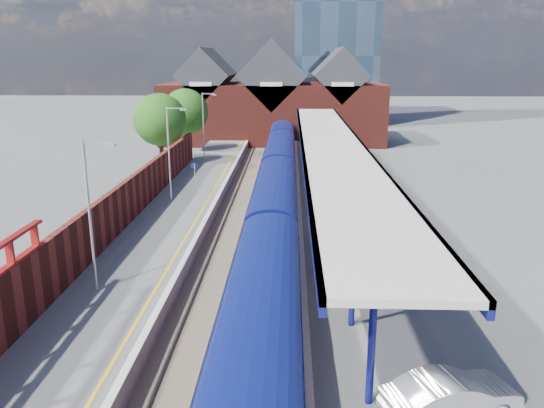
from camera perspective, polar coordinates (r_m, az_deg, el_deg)
The scene contains 22 objects.
ground at distance 47.90m, azimuth -1.03°, elevation 1.66°, with size 240.00×240.00×0.00m, color #5B5B5E.
ballast_bed at distance 38.27m, azimuth -1.80°, elevation -1.87°, with size 6.00×76.00×0.06m, color #473D33.
rails at distance 38.25m, azimuth -1.80°, elevation -1.74°, with size 4.51×76.00×0.14m.
left_platform at distance 38.88m, azimuth -9.93°, elevation -1.10°, with size 5.00×76.00×1.00m, color #565659.
right_platform at distance 38.22m, azimuth 7.21°, elevation -1.28°, with size 6.00×76.00×1.00m, color #565659.
coping_left at distance 38.32m, azimuth -6.52°, elevation -0.39°, with size 0.30×76.00×0.05m, color silver.
coping_right at distance 37.91m, azimuth 2.94°, elevation -0.48°, with size 0.30×76.00×0.05m, color silver.
yellow_line at distance 38.42m, azimuth -7.40°, elevation -0.41°, with size 0.14×76.00×0.01m, color yellow.
train at distance 44.10m, azimuth 0.68°, elevation 3.28°, with size 2.87×65.90×3.45m.
canopy at distance 39.01m, azimuth 6.43°, elevation 6.26°, with size 4.50×52.00×4.48m.
lamp_post_b at distance 24.97m, azimuth -18.80°, elevation -0.32°, with size 1.48×0.18×7.00m.
lamp_post_c at distance 39.97m, azimuth -10.86°, elevation 5.92°, with size 1.48×0.18×7.00m.
lamp_post_d at distance 55.54m, azimuth -7.26°, elevation 8.69°, with size 1.48×0.18×7.00m.
platform_sign at distance 42.05m, azimuth -8.30°, elevation 3.31°, with size 0.55×0.08×2.50m.
brick_wall at distance 33.04m, azimuth -16.75°, elevation -0.98°, with size 0.35×50.00×3.86m.
station_building at distance 74.73m, azimuth 0.09°, elevation 10.88°, with size 30.00×12.12×13.78m.
glass_tower at distance 97.14m, azimuth 6.86°, elevation 20.55°, with size 14.20×14.20×40.30m.
tree_near at distance 54.24m, azimuth -11.83°, elevation 8.71°, with size 5.20×5.20×8.10m.
tree_far at distance 61.80m, azimuth -9.18°, elevation 9.63°, with size 5.20×5.20×8.10m.
parked_car_silver at distance 17.61m, azimuth 18.74°, elevation -19.03°, with size 1.47×4.22×1.39m, color silver.
parked_car_dark at distance 28.32m, azimuth 10.34°, elevation -5.15°, with size 1.63×4.01×1.16m, color black.
parked_car_blue at distance 29.00m, azimuth 13.43°, elevation -4.65°, with size 2.22×4.80×1.34m, color navy.
Camera 1 is at (2.47, -16.45, 11.43)m, focal length 35.00 mm.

